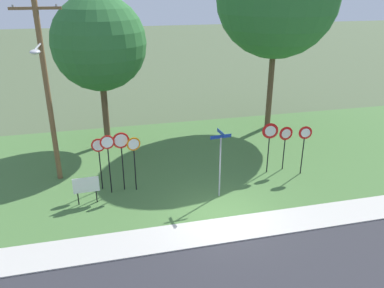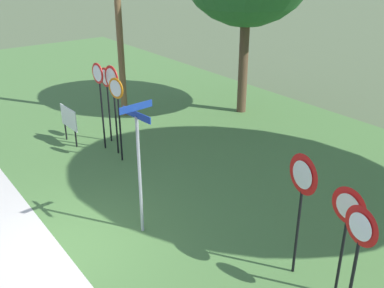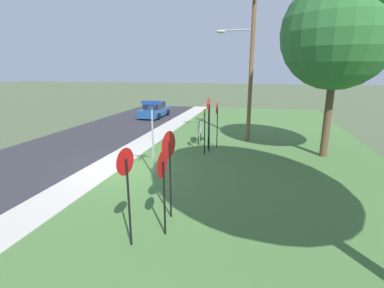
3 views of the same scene
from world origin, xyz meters
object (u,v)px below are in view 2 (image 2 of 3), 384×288
(stop_sign_near_right, at_px, (118,103))
(yield_sign_far_left, at_px, (301,187))
(stop_sign_near_left, at_px, (99,89))
(street_name_post, at_px, (139,159))
(stop_sign_far_center, at_px, (107,90))
(yield_sign_near_right, at_px, (346,218))
(stop_sign_far_left, at_px, (113,91))
(yield_sign_near_left, at_px, (358,244))
(notice_board, at_px, (69,120))

(stop_sign_near_right, bearing_deg, yield_sign_far_left, -8.80)
(stop_sign_near_left, height_order, street_name_post, street_name_post)
(stop_sign_far_center, bearing_deg, yield_sign_near_right, 0.33)
(stop_sign_far_left, xyz_separation_m, yield_sign_far_left, (7.16, 0.11, -0.10))
(stop_sign_near_right, height_order, stop_sign_far_left, stop_sign_far_left)
(stop_sign_near_left, height_order, yield_sign_near_left, stop_sign_near_left)
(stop_sign_near_left, distance_m, yield_sign_near_right, 8.70)
(street_name_post, height_order, notice_board, street_name_post)
(yield_sign_near_right, bearing_deg, stop_sign_near_right, -174.93)
(stop_sign_far_left, distance_m, notice_board, 2.23)
(yield_sign_far_left, height_order, street_name_post, street_name_post)
(yield_sign_near_left, xyz_separation_m, yield_sign_far_left, (-1.58, 0.55, 0.10))
(yield_sign_near_left, height_order, yield_sign_near_right, yield_sign_near_left)
(yield_sign_near_left, bearing_deg, yield_sign_far_left, 171.95)
(yield_sign_far_left, relative_size, notice_board, 2.10)
(stop_sign_near_right, xyz_separation_m, stop_sign_far_left, (-0.53, 0.15, 0.22))
(notice_board, bearing_deg, street_name_post, -9.12)
(stop_sign_far_center, relative_size, yield_sign_far_left, 0.96)
(yield_sign_near_left, bearing_deg, stop_sign_far_center, -173.02)
(yield_sign_far_left, distance_m, notice_board, 8.93)
(stop_sign_far_center, xyz_separation_m, yield_sign_far_left, (8.16, -0.17, 0.17))
(stop_sign_far_left, xyz_separation_m, notice_board, (-1.64, -0.85, -1.24))
(stop_sign_far_left, xyz_separation_m, yield_sign_near_right, (8.09, 0.23, -0.35))
(yield_sign_near_left, distance_m, street_name_post, 4.77)
(notice_board, bearing_deg, stop_sign_near_left, 31.55)
(yield_sign_near_right, bearing_deg, stop_sign_far_left, -176.15)
(stop_sign_near_right, relative_size, yield_sign_near_left, 1.03)
(notice_board, bearing_deg, yield_sign_far_left, 4.13)
(stop_sign_near_right, distance_m, street_name_post, 3.84)
(stop_sign_far_left, bearing_deg, yield_sign_near_right, -1.61)
(street_name_post, bearing_deg, stop_sign_far_left, 154.13)
(stop_sign_near_right, relative_size, stop_sign_far_left, 0.92)
(stop_sign_far_center, bearing_deg, stop_sign_far_left, -15.03)
(stop_sign_near_right, height_order, yield_sign_near_left, stop_sign_near_right)
(yield_sign_near_right, xyz_separation_m, street_name_post, (-3.98, -1.79, 0.11))
(street_name_post, bearing_deg, yield_sign_far_left, 23.50)
(stop_sign_far_center, distance_m, yield_sign_far_left, 8.16)
(stop_sign_far_left, distance_m, yield_sign_near_right, 8.10)
(stop_sign_near_left, relative_size, yield_sign_far_left, 1.07)
(stop_sign_near_left, distance_m, yield_sign_far_left, 7.76)
(stop_sign_near_right, bearing_deg, stop_sign_far_center, 153.45)
(stop_sign_far_center, bearing_deg, stop_sign_near_left, -46.79)
(stop_sign_far_left, relative_size, street_name_post, 0.92)
(stop_sign_near_left, height_order, stop_sign_far_center, stop_sign_near_left)
(stop_sign_far_center, bearing_deg, yield_sign_near_left, -3.64)
(stop_sign_far_center, height_order, notice_board, stop_sign_far_center)
(stop_sign_near_left, relative_size, street_name_post, 0.91)
(stop_sign_near_left, bearing_deg, yield_sign_far_left, -1.22)
(yield_sign_near_left, relative_size, yield_sign_near_right, 1.09)
(stop_sign_far_center, bearing_deg, street_name_post, -19.21)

